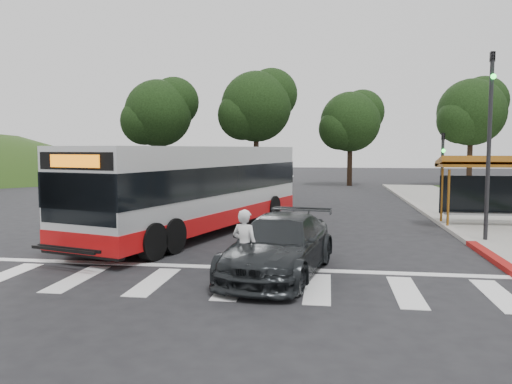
# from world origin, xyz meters

# --- Properties ---
(ground) EXTENTS (140.00, 140.00, 0.00)m
(ground) POSITION_xyz_m (0.00, 0.00, 0.00)
(ground) COLOR black
(ground) RESTS_ON ground
(sidewalk_east) EXTENTS (4.00, 40.00, 0.12)m
(sidewalk_east) POSITION_xyz_m (11.00, 8.00, 0.06)
(sidewalk_east) COLOR gray
(sidewalk_east) RESTS_ON ground
(curb_east) EXTENTS (0.30, 40.00, 0.15)m
(curb_east) POSITION_xyz_m (9.00, 8.00, 0.07)
(curb_east) COLOR #9E9991
(curb_east) RESTS_ON ground
(curb_east_red) EXTENTS (0.32, 6.00, 0.15)m
(curb_east_red) POSITION_xyz_m (9.00, -2.00, 0.08)
(curb_east_red) COLOR maroon
(curb_east_red) RESTS_ON ground
(crosswalk_ladder) EXTENTS (18.00, 2.60, 0.01)m
(crosswalk_ladder) POSITION_xyz_m (0.00, -5.00, 0.01)
(crosswalk_ladder) COLOR silver
(crosswalk_ladder) RESTS_ON ground
(bus_shelter) EXTENTS (4.20, 1.60, 2.86)m
(bus_shelter) POSITION_xyz_m (10.80, 5.10, 2.35)
(bus_shelter) COLOR brown
(bus_shelter) RESTS_ON sidewalk_east
(traffic_signal_ne_tall) EXTENTS (0.18, 0.37, 6.50)m
(traffic_signal_ne_tall) POSITION_xyz_m (9.60, 1.49, 3.88)
(traffic_signal_ne_tall) COLOR black
(traffic_signal_ne_tall) RESTS_ON ground
(traffic_signal_ne_short) EXTENTS (0.18, 0.37, 4.00)m
(traffic_signal_ne_short) POSITION_xyz_m (9.60, 8.49, 2.48)
(traffic_signal_ne_short) COLOR black
(traffic_signal_ne_short) RESTS_ON ground
(tree_ne_a) EXTENTS (6.16, 5.74, 9.30)m
(tree_ne_a) POSITION_xyz_m (16.08, 28.06, 6.39)
(tree_ne_a) COLOR black
(tree_ne_a) RESTS_ON parking_lot
(tree_north_a) EXTENTS (6.60, 6.15, 10.17)m
(tree_north_a) POSITION_xyz_m (-1.92, 26.07, 6.92)
(tree_north_a) COLOR black
(tree_north_a) RESTS_ON ground
(tree_north_b) EXTENTS (5.72, 5.33, 8.43)m
(tree_north_b) POSITION_xyz_m (6.07, 28.06, 5.66)
(tree_north_b) COLOR black
(tree_north_b) RESTS_ON ground
(tree_north_c) EXTENTS (6.16, 5.74, 9.30)m
(tree_north_c) POSITION_xyz_m (-9.92, 24.06, 6.29)
(tree_north_c) COLOR black
(tree_north_c) RESTS_ON ground
(transit_bus) EXTENTS (6.32, 13.16, 3.33)m
(transit_bus) POSITION_xyz_m (-0.73, 2.29, 1.67)
(transit_bus) COLOR silver
(transit_bus) RESTS_ON ground
(pedestrian) EXTENTS (0.77, 0.64, 1.80)m
(pedestrian) POSITION_xyz_m (2.23, -4.78, 0.90)
(pedestrian) COLOR silver
(pedestrian) RESTS_ON ground
(dark_sedan) EXTENTS (3.03, 5.55, 1.53)m
(dark_sedan) POSITION_xyz_m (2.98, -3.85, 0.76)
(dark_sedan) COLOR #222527
(dark_sedan) RESTS_ON ground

